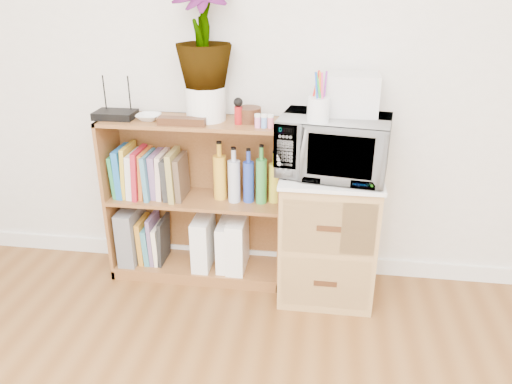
# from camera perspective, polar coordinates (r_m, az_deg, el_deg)

# --- Properties ---
(skirting_board) EXTENTS (4.00, 0.02, 0.10)m
(skirting_board) POSITION_cam_1_polar(r_m,az_deg,el_deg) (3.12, 0.48, -7.49)
(skirting_board) COLOR white
(skirting_board) RESTS_ON ground
(bookshelf) EXTENTS (1.00, 0.30, 0.95)m
(bookshelf) POSITION_cam_1_polar(r_m,az_deg,el_deg) (2.86, -6.84, -1.06)
(bookshelf) COLOR brown
(bookshelf) RESTS_ON ground
(wicker_unit) EXTENTS (0.50, 0.45, 0.70)m
(wicker_unit) POSITION_cam_1_polar(r_m,az_deg,el_deg) (2.76, 8.17, -4.97)
(wicker_unit) COLOR #9E7542
(wicker_unit) RESTS_ON ground
(microwave) EXTENTS (0.59, 0.44, 0.30)m
(microwave) POSITION_cam_1_polar(r_m,az_deg,el_deg) (2.55, 8.84, 5.23)
(microwave) COLOR silver
(microwave) RESTS_ON wicker_unit
(pen_cup) EXTENTS (0.11, 0.11, 0.12)m
(pen_cup) POSITION_cam_1_polar(r_m,az_deg,el_deg) (2.40, 7.13, 9.32)
(pen_cup) COLOR silver
(pen_cup) RESTS_ON microwave
(small_appliance) EXTENTS (0.25, 0.21, 0.20)m
(small_appliance) POSITION_cam_1_polar(r_m,az_deg,el_deg) (2.56, 10.95, 10.93)
(small_appliance) COLOR silver
(small_appliance) RESTS_ON microwave
(router) EXTENTS (0.21, 0.15, 0.04)m
(router) POSITION_cam_1_polar(r_m,az_deg,el_deg) (2.81, -15.78, 8.50)
(router) COLOR black
(router) RESTS_ON bookshelf
(white_bowl) EXTENTS (0.13, 0.13, 0.03)m
(white_bowl) POSITION_cam_1_polar(r_m,az_deg,el_deg) (2.74, -12.17, 8.37)
(white_bowl) COLOR silver
(white_bowl) RESTS_ON bookshelf
(plant_pot) EXTENTS (0.21, 0.21, 0.18)m
(plant_pot) POSITION_cam_1_polar(r_m,az_deg,el_deg) (2.68, -5.76, 10.06)
(plant_pot) COLOR white
(plant_pot) RESTS_ON bookshelf
(potted_plant) EXTENTS (0.30, 0.30, 0.53)m
(potted_plant) POSITION_cam_1_polar(r_m,az_deg,el_deg) (2.62, -6.09, 17.63)
(potted_plant) COLOR #2E692A
(potted_plant) RESTS_ON plant_pot
(trinket_box) EXTENTS (0.25, 0.06, 0.04)m
(trinket_box) POSITION_cam_1_polar(r_m,az_deg,el_deg) (2.61, -8.47, 7.99)
(trinket_box) COLOR #381C0F
(trinket_box) RESTS_ON bookshelf
(kokeshi_doll) EXTENTS (0.04, 0.04, 0.09)m
(kokeshi_doll) POSITION_cam_1_polar(r_m,az_deg,el_deg) (2.59, -2.03, 8.75)
(kokeshi_doll) COLOR maroon
(kokeshi_doll) RESTS_ON bookshelf
(wooden_bowl) EXTENTS (0.13, 0.13, 0.08)m
(wooden_bowl) POSITION_cam_1_polar(r_m,az_deg,el_deg) (2.64, -0.85, 8.83)
(wooden_bowl) COLOR #34180E
(wooden_bowl) RESTS_ON bookshelf
(paint_jars) EXTENTS (0.11, 0.04, 0.06)m
(paint_jars) POSITION_cam_1_polar(r_m,az_deg,el_deg) (2.53, 0.93, 7.95)
(paint_jars) COLOR #D07386
(paint_jars) RESTS_ON bookshelf
(file_box) EXTENTS (0.10, 0.27, 0.33)m
(file_box) POSITION_cam_1_polar(r_m,az_deg,el_deg) (3.09, -14.01, -4.60)
(file_box) COLOR slate
(file_box) RESTS_ON bookshelf
(magazine_holder_left) EXTENTS (0.10, 0.25, 0.31)m
(magazine_holder_left) POSITION_cam_1_polar(r_m,az_deg,el_deg) (2.96, -6.02, -5.59)
(magazine_holder_left) COLOR white
(magazine_holder_left) RESTS_ON bookshelf
(magazine_holder_mid) EXTENTS (0.09, 0.23, 0.28)m
(magazine_holder_mid) POSITION_cam_1_polar(r_m,az_deg,el_deg) (2.94, -3.37, -6.02)
(magazine_holder_mid) COLOR white
(magazine_holder_mid) RESTS_ON bookshelf
(magazine_holder_right) EXTENTS (0.10, 0.25, 0.31)m
(magazine_holder_right) POSITION_cam_1_polar(r_m,az_deg,el_deg) (2.92, -2.13, -5.84)
(magazine_holder_right) COLOR white
(magazine_holder_right) RESTS_ON bookshelf
(cookbooks) EXTENTS (0.41, 0.20, 0.29)m
(cookbooks) POSITION_cam_1_polar(r_m,az_deg,el_deg) (2.88, -12.06, 2.09)
(cookbooks) COLOR #228348
(cookbooks) RESTS_ON bookshelf
(liquor_bottles) EXTENTS (0.38, 0.07, 0.32)m
(liquor_bottles) POSITION_cam_1_polar(r_m,az_deg,el_deg) (2.73, -1.24, 1.99)
(liquor_bottles) COLOR gold
(liquor_bottles) RESTS_ON bookshelf
(lower_books) EXTENTS (0.16, 0.19, 0.30)m
(lower_books) POSITION_cam_1_polar(r_m,az_deg,el_deg) (3.06, -11.61, -5.42)
(lower_books) COLOR #C58222
(lower_books) RESTS_ON bookshelf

